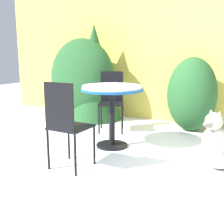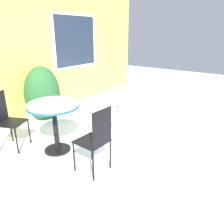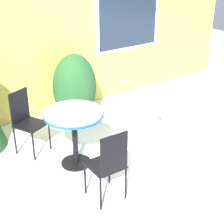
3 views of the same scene
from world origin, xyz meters
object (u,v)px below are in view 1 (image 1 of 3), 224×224
patio_chair_near_table (111,99)px  patio_chair_far_side (66,123)px  dog (218,148)px  patio_table (112,96)px

patio_chair_near_table → patio_chair_far_side: same height
patio_chair_near_table → dog: 1.92m
patio_chair_near_table → dog: bearing=-50.7°
patio_table → patio_chair_far_side: (-0.06, -0.88, -0.16)m
patio_table → patio_chair_near_table: patio_chair_near_table is taller
patio_chair_near_table → patio_chair_far_side: bearing=-103.1°
patio_chair_near_table → dog: size_ratio=1.45×
patio_chair_far_side → dog: size_ratio=1.45×
patio_table → dog: size_ratio=1.26×
patio_chair_near_table → patio_chair_far_side: (0.31, -1.58, 0.00)m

